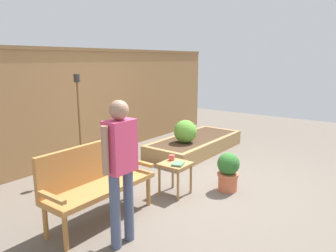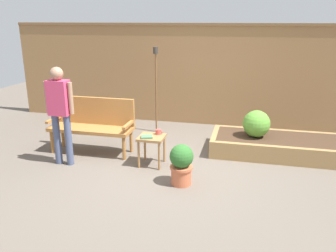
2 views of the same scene
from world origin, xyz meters
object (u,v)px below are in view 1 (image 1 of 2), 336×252
tiki_torch (79,108)px  book_on_table (178,164)px  cup_on_table (172,158)px  shrub_near_bench (185,131)px  garden_bench (96,177)px  person_by_bench (121,161)px  potted_boxwood (228,171)px  side_table (175,168)px

tiki_torch → book_on_table: bearing=-79.5°
cup_on_table → shrub_near_bench: shrub_near_bench is taller
tiki_torch → shrub_near_bench: bearing=-21.0°
cup_on_table → shrub_near_bench: 1.71m
tiki_torch → garden_bench: bearing=-121.4°
garden_bench → shrub_near_bench: (2.77, 0.53, -0.01)m
shrub_near_bench → person_by_bench: size_ratio=0.30×
garden_bench → shrub_near_bench: bearing=10.9°
book_on_table → shrub_near_bench: bearing=13.3°
garden_bench → potted_boxwood: garden_bench is taller
shrub_near_bench → tiki_torch: bearing=159.0°
potted_boxwood → shrub_near_bench: (1.01, 1.45, 0.22)m
cup_on_table → book_on_table: cup_on_table is taller
shrub_near_bench → book_on_table: bearing=-149.3°
side_table → garden_bench: bearing=162.6°
side_table → potted_boxwood: size_ratio=0.82×
cup_on_table → tiki_torch: bearing=106.5°
shrub_near_bench → tiki_torch: tiki_torch is taller
garden_bench → person_by_bench: person_by_bench is taller
side_table → cup_on_table: 0.19m
potted_boxwood → garden_bench: bearing=152.3°
potted_boxwood → tiki_torch: size_ratio=0.34×
side_table → shrub_near_bench: size_ratio=1.04×
side_table → potted_boxwood: (0.59, -0.55, -0.08)m
garden_bench → side_table: bearing=-17.4°
book_on_table → person_by_bench: 1.41m
side_table → tiki_torch: 1.87m
person_by_bench → potted_boxwood: bearing=-7.6°
side_table → potted_boxwood: potted_boxwood is taller
cup_on_table → shrub_near_bench: size_ratio=0.26×
side_table → person_by_bench: 1.51m
shrub_near_bench → tiki_torch: size_ratio=0.27×
cup_on_table → tiki_torch: tiki_torch is taller
shrub_near_bench → garden_bench: bearing=-169.1°
cup_on_table → potted_boxwood: 0.87m
shrub_near_bench → side_table: bearing=-150.7°
shrub_near_bench → person_by_bench: 3.23m
potted_boxwood → person_by_bench: size_ratio=0.38×
cup_on_table → book_on_table: bearing=-122.8°
cup_on_table → shrub_near_bench: bearing=27.0°
cup_on_table → potted_boxwood: bearing=-52.8°
cup_on_table → book_on_table: size_ratio=0.67×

